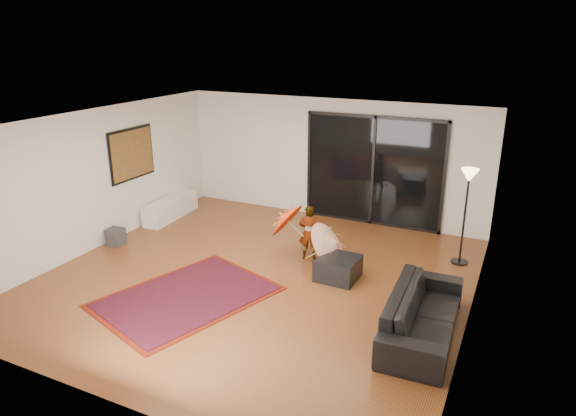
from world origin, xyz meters
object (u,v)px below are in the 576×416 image
Objects in this scene: media_console at (171,208)px; child at (309,233)px; ottoman at (338,268)px; sofa at (423,313)px.

child is at bearing -14.39° from media_console.
media_console is 4.70m from ottoman.
ottoman is 1.00m from child.
ottoman is 0.64× the size of child.
child reaches higher than sofa.
sofa is at bearing 128.35° from child.
sofa is 2.96m from child.
media_console is at bearing -28.48° from child.
ottoman is at bearing 128.22° from child.
media_console is at bearing 164.50° from ottoman.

